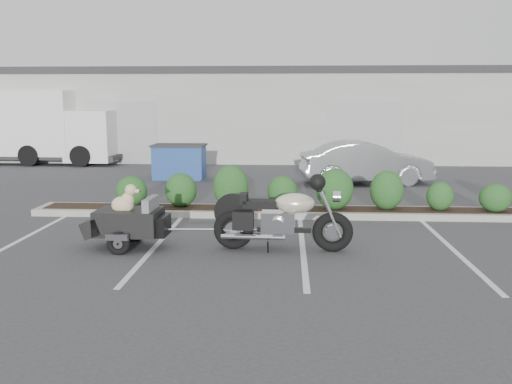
# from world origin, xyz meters

# --- Properties ---
(ground) EXTENTS (90.00, 90.00, 0.00)m
(ground) POSITION_xyz_m (0.00, 0.00, 0.00)
(ground) COLOR #38383A
(ground) RESTS_ON ground
(planter_kerb) EXTENTS (12.00, 1.00, 0.15)m
(planter_kerb) POSITION_xyz_m (1.00, 2.20, 0.07)
(planter_kerb) COLOR #9E9E93
(planter_kerb) RESTS_ON ground
(building) EXTENTS (26.00, 10.00, 4.00)m
(building) POSITION_xyz_m (0.00, 17.00, 2.00)
(building) COLOR #9EA099
(building) RESTS_ON ground
(motorcycle) EXTENTS (2.50, 0.84, 1.44)m
(motorcycle) POSITION_xyz_m (0.83, -0.83, 0.57)
(motorcycle) COLOR black
(motorcycle) RESTS_ON ground
(pet_trailer) EXTENTS (1.99, 1.11, 1.19)m
(pet_trailer) POSITION_xyz_m (-1.96, -0.80, 0.50)
(pet_trailer) COLOR black
(pet_trailer) RESTS_ON ground
(sedan) EXTENTS (4.27, 1.93, 1.36)m
(sedan) POSITION_xyz_m (3.41, 7.12, 0.68)
(sedan) COLOR #A0A1A7
(sedan) RESTS_ON ground
(dumpster) EXTENTS (1.78, 1.22, 1.16)m
(dumpster) POSITION_xyz_m (-2.77, 7.93, 0.59)
(dumpster) COLOR navy
(dumpster) RESTS_ON ground
(delivery_truck) EXTENTS (6.72, 2.61, 3.03)m
(delivery_truck) POSITION_xyz_m (-9.32, 12.06, 1.45)
(delivery_truck) COLOR white
(delivery_truck) RESTS_ON ground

